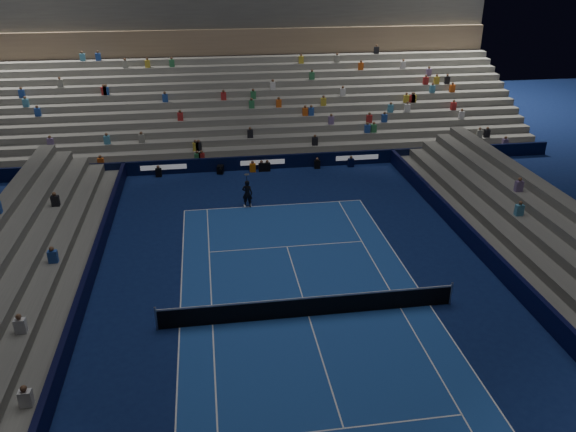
% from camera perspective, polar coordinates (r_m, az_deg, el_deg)
% --- Properties ---
extents(ground, '(90.00, 90.00, 0.00)m').
position_cam_1_polar(ground, '(24.68, 2.09, -10.10)').
color(ground, '#0C194B').
rests_on(ground, ground).
extents(court_surface, '(10.97, 23.77, 0.01)m').
position_cam_1_polar(court_surface, '(24.68, 2.09, -10.09)').
color(court_surface, '#1B4497').
rests_on(court_surface, ground).
extents(sponsor_barrier_far, '(44.00, 0.25, 1.00)m').
position_cam_1_polar(sponsor_barrier_far, '(40.87, -2.60, 5.45)').
color(sponsor_barrier_far, black).
rests_on(sponsor_barrier_far, ground).
extents(sponsor_barrier_east, '(0.25, 37.00, 1.00)m').
position_cam_1_polar(sponsor_barrier_east, '(27.64, 22.45, -6.78)').
color(sponsor_barrier_east, black).
rests_on(sponsor_barrier_east, ground).
extents(sponsor_barrier_west, '(0.25, 37.00, 1.00)m').
position_cam_1_polar(sponsor_barrier_west, '(24.79, -20.92, -10.42)').
color(sponsor_barrier_west, black).
rests_on(sponsor_barrier_west, ground).
extents(grandstand_main, '(44.00, 15.20, 11.20)m').
position_cam_1_polar(grandstand_main, '(49.07, -3.87, 12.27)').
color(grandstand_main, slate).
rests_on(grandstand_main, ground).
extents(tennis_net, '(12.90, 0.10, 1.10)m').
position_cam_1_polar(tennis_net, '(24.39, 2.11, -9.13)').
color(tennis_net, '#B2B2B7').
rests_on(tennis_net, ground).
extents(tennis_player, '(0.72, 0.56, 1.73)m').
position_cam_1_polar(tennis_player, '(34.53, -4.14, 2.28)').
color(tennis_player, black).
rests_on(tennis_player, ground).
extents(broadcast_camera, '(0.55, 0.94, 0.57)m').
position_cam_1_polar(broadcast_camera, '(40.29, -6.85, 4.69)').
color(broadcast_camera, black).
rests_on(broadcast_camera, ground).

